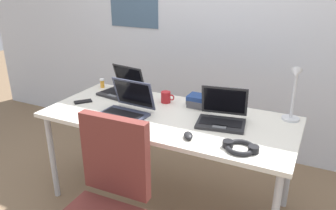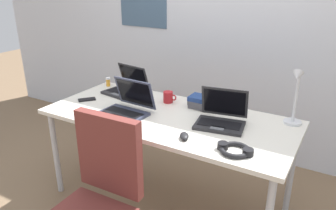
{
  "view_description": "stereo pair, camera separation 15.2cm",
  "coord_description": "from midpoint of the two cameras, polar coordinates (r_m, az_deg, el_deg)",
  "views": [
    {
      "loc": [
        0.96,
        -1.96,
        1.69
      ],
      "look_at": [
        0.0,
        0.0,
        0.82
      ],
      "focal_mm": 35.32,
      "sensor_mm": 36.0,
      "label": 1
    },
    {
      "loc": [
        1.1,
        -1.89,
        1.69
      ],
      "look_at": [
        0.0,
        0.0,
        0.82
      ],
      "focal_mm": 35.32,
      "sensor_mm": 36.0,
      "label": 2
    }
  ],
  "objects": [
    {
      "name": "laptop_front_left",
      "position": [
        2.82,
        -9.51,
        2.76
      ],
      "size": [
        0.36,
        0.33,
        0.23
      ],
      "color": "#232326",
      "rests_on": "desk"
    },
    {
      "name": "pill_bottle",
      "position": [
        3.02,
        -12.71,
        3.7
      ],
      "size": [
        0.04,
        0.04,
        0.08
      ],
      "color": "gold",
      "rests_on": "desk"
    },
    {
      "name": "desk_lamp",
      "position": [
        2.33,
        19.13,
        1.71
      ],
      "size": [
        0.12,
        0.18,
        0.4
      ],
      "color": "silver",
      "rests_on": "desk"
    },
    {
      "name": "computer_mouse",
      "position": [
        2.05,
        1.38,
        -5.31
      ],
      "size": [
        0.1,
        0.11,
        0.03
      ],
      "primitive_type": "ellipsoid",
      "rotation": [
        0.0,
        0.0,
        0.54
      ],
      "color": "black",
      "rests_on": "desk"
    },
    {
      "name": "book_stack",
      "position": [
        2.52,
        3.69,
        0.68
      ],
      "size": [
        0.18,
        0.16,
        0.09
      ],
      "color": "#4C4C51",
      "rests_on": "desk"
    },
    {
      "name": "laptop_front_right",
      "position": [
        2.4,
        -9.09,
        -0.61
      ],
      "size": [
        0.35,
        0.31,
        0.24
      ],
      "color": "#33384C",
      "rests_on": "desk"
    },
    {
      "name": "headphones",
      "position": [
        1.95,
        10.2,
        -7.23
      ],
      "size": [
        0.21,
        0.18,
        0.04
      ],
      "color": "black",
      "rests_on": "desk"
    },
    {
      "name": "wall_back",
      "position": [
        3.21,
        7.53,
        14.59
      ],
      "size": [
        6.0,
        0.13,
        2.6
      ],
      "color": "silver",
      "rests_on": "ground_plane"
    },
    {
      "name": "coffee_mug",
      "position": [
        2.6,
        -2.02,
        1.35
      ],
      "size": [
        0.11,
        0.08,
        0.09
      ],
      "color": "#B21E23",
      "rests_on": "desk"
    },
    {
      "name": "laptop_back_right",
      "position": [
        2.26,
        7.39,
        -1.99
      ],
      "size": [
        0.36,
        0.33,
        0.23
      ],
      "color": "#232326",
      "rests_on": "desk"
    },
    {
      "name": "ground_plane",
      "position": [
        2.75,
        -1.65,
        -16.08
      ],
      "size": [
        12.0,
        12.0,
        0.0
      ],
      "primitive_type": "plane",
      "color": "#7A6047"
    },
    {
      "name": "cell_phone",
      "position": [
        2.72,
        -16.02,
        0.56
      ],
      "size": [
        0.14,
        0.15,
        0.01
      ],
      "primitive_type": "cube",
      "rotation": [
        0.0,
        0.0,
        -0.7
      ],
      "color": "black",
      "rests_on": "desk"
    },
    {
      "name": "desk",
      "position": [
        2.4,
        -1.82,
        -3.06
      ],
      "size": [
        1.8,
        0.8,
        0.74
      ],
      "color": "silver",
      "rests_on": "ground_plane"
    }
  ]
}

